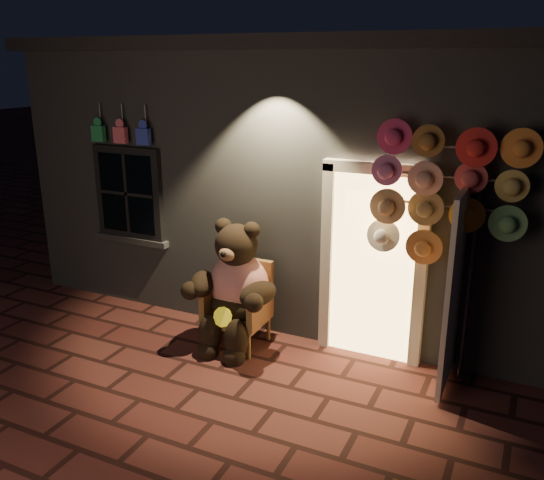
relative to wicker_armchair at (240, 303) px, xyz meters
The scene contains 5 objects.
ground 1.21m from the wicker_armchair, 84.93° to the right, with size 60.00×60.00×0.00m, color #5B2A22.
shop_building 3.15m from the wicker_armchair, 88.03° to the left, with size 7.30×5.95×3.51m.
wicker_armchair is the anchor object (origin of this frame).
teddy_bear 0.26m from the wicker_armchair, 89.79° to the right, with size 1.13×0.87×1.56m.
hat_rack 2.62m from the wicker_armchair, ahead, with size 1.48×0.22×2.62m.
Camera 1 is at (2.86, -4.31, 3.21)m, focal length 38.00 mm.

